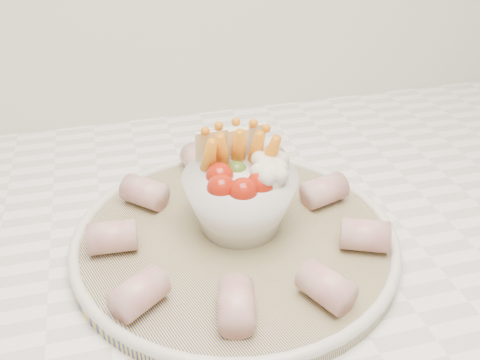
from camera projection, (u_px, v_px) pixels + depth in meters
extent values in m
cube|color=white|center=(248.00, 230.00, 0.65)|extent=(2.04, 0.62, 0.04)
cylinder|color=navy|center=(235.00, 240.00, 0.59)|extent=(0.45, 0.45, 0.01)
torus|color=silver|center=(235.00, 235.00, 0.58)|extent=(0.36, 0.36, 0.01)
sphere|color=#A81B0A|center=(221.00, 188.00, 0.54)|extent=(0.03, 0.03, 0.03)
sphere|color=#A81B0A|center=(243.00, 192.00, 0.54)|extent=(0.03, 0.03, 0.03)
sphere|color=#A81B0A|center=(261.00, 185.00, 0.55)|extent=(0.03, 0.03, 0.03)
sphere|color=#A81B0A|center=(220.00, 176.00, 0.56)|extent=(0.03, 0.03, 0.03)
sphere|color=#436622|center=(237.00, 171.00, 0.58)|extent=(0.02, 0.02, 0.02)
cone|color=orange|center=(222.00, 156.00, 0.58)|extent=(0.03, 0.05, 0.07)
cone|color=orange|center=(239.00, 152.00, 0.59)|extent=(0.03, 0.05, 0.07)
cone|color=orange|center=(256.00, 154.00, 0.59)|extent=(0.02, 0.04, 0.07)
cone|color=orange|center=(208.00, 162.00, 0.57)|extent=(0.03, 0.05, 0.07)
cone|color=orange|center=(269.00, 159.00, 0.58)|extent=(0.03, 0.05, 0.07)
sphere|color=silver|center=(270.00, 169.00, 0.57)|extent=(0.03, 0.03, 0.03)
sphere|color=silver|center=(270.00, 179.00, 0.56)|extent=(0.03, 0.03, 0.03)
cube|color=beige|center=(228.00, 147.00, 0.59)|extent=(0.05, 0.02, 0.05)
cube|color=beige|center=(246.00, 145.00, 0.60)|extent=(0.05, 0.02, 0.05)
cube|color=beige|center=(216.00, 149.00, 0.59)|extent=(0.05, 0.01, 0.05)
cylinder|color=#B45255|center=(324.00, 191.00, 0.63)|extent=(0.06, 0.05, 0.03)
cylinder|color=#B45255|center=(269.00, 165.00, 0.68)|extent=(0.06, 0.06, 0.03)
cylinder|color=#B45255|center=(198.00, 162.00, 0.68)|extent=(0.04, 0.05, 0.03)
cylinder|color=#B45255|center=(145.00, 192.00, 0.63)|extent=(0.06, 0.06, 0.03)
cylinder|color=#B45255|center=(112.00, 237.00, 0.55)|extent=(0.05, 0.04, 0.03)
cylinder|color=#B45255|center=(139.00, 293.00, 0.49)|extent=(0.06, 0.06, 0.03)
cylinder|color=#B45255|center=(236.00, 306.00, 0.47)|extent=(0.04, 0.06, 0.03)
cylinder|color=#B45255|center=(326.00, 287.00, 0.49)|extent=(0.05, 0.06, 0.03)
cylinder|color=#B45255|center=(365.00, 235.00, 0.56)|extent=(0.06, 0.05, 0.03)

